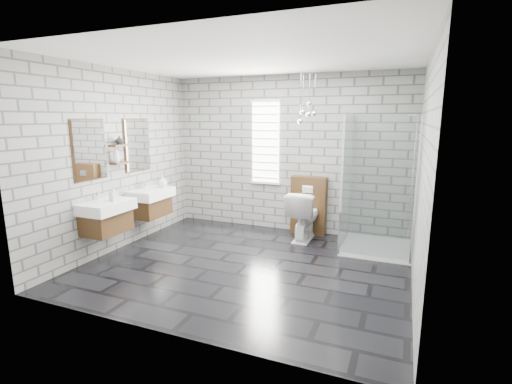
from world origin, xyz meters
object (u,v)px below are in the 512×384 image
Objects in this scene: vanity_right at (149,195)px; shower_enclosure at (371,219)px; cistern_panel at (309,205)px; vanity_left at (104,208)px; toilet at (304,215)px.

shower_enclosure is at bearing 12.70° from vanity_right.
shower_enclosure is (1.07, -0.52, 0.00)m from cistern_panel.
vanity_right is 1.57× the size of cistern_panel.
cistern_panel is (2.34, 2.26, -0.26)m from vanity_left.
shower_enclosure is (3.41, 0.77, -0.25)m from vanity_right.
vanity_left is at bearing -90.00° from vanity_right.
cistern_panel is at bearing 154.18° from shower_enclosure.
toilet is at bearing -90.00° from cistern_panel.
vanity_left is 0.97m from vanity_right.
cistern_panel is at bearing 43.95° from vanity_left.
vanity_right is at bearing 22.67° from toilet.
vanity_left is 1.57× the size of cistern_panel.
shower_enclosure reaches higher than toilet.
cistern_panel is 0.49× the size of shower_enclosure.
toilet is (-1.07, 0.20, -0.10)m from shower_enclosure.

